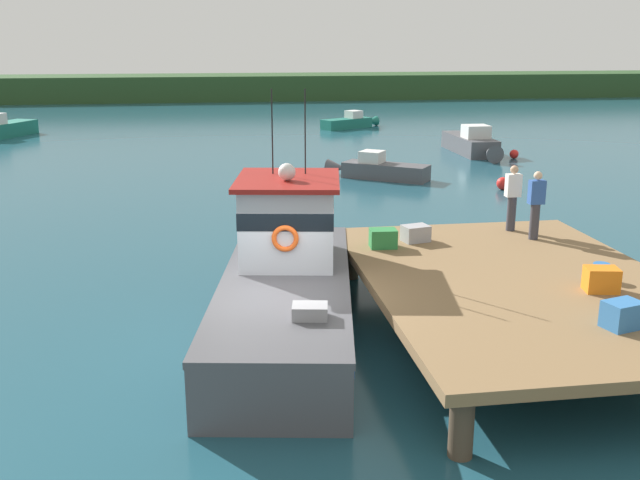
# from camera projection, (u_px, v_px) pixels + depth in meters

# --- Properties ---
(ground_plane) EXTENTS (200.00, 200.00, 0.00)m
(ground_plane) POSITION_uv_depth(u_px,v_px,m) (280.00, 349.00, 14.05)
(ground_plane) COLOR #1E4C5B
(dock) EXTENTS (6.00, 9.00, 1.20)m
(dock) POSITION_uv_depth(u_px,v_px,m) (519.00, 285.00, 14.46)
(dock) COLOR #4C3D2D
(dock) RESTS_ON ground
(main_fishing_boat) EXTENTS (3.82, 9.97, 4.80)m
(main_fishing_boat) POSITION_uv_depth(u_px,v_px,m) (287.00, 278.00, 15.07)
(main_fishing_boat) COLOR #4C4C51
(main_fishing_boat) RESTS_ON ground
(crate_stack_mid_dock) EXTENTS (0.67, 0.54, 0.46)m
(crate_stack_mid_dock) POSITION_uv_depth(u_px,v_px,m) (601.00, 280.00, 13.66)
(crate_stack_mid_dock) COLOR orange
(crate_stack_mid_dock) RESTS_ON dock
(crate_single_far) EXTENTS (0.70, 0.58, 0.45)m
(crate_single_far) POSITION_uv_depth(u_px,v_px,m) (623.00, 315.00, 11.93)
(crate_single_far) COLOR #3370B2
(crate_single_far) RESTS_ON dock
(crate_single_by_cleat) EXTENTS (0.62, 0.47, 0.43)m
(crate_single_by_cleat) POSITION_uv_depth(u_px,v_px,m) (383.00, 238.00, 16.56)
(crate_single_by_cleat) COLOR #2D8442
(crate_single_by_cleat) RESTS_ON dock
(crate_stack_near_edge) EXTENTS (0.69, 0.57, 0.38)m
(crate_stack_near_edge) POSITION_uv_depth(u_px,v_px,m) (416.00, 233.00, 17.07)
(crate_stack_near_edge) COLOR #9E9EA3
(crate_stack_near_edge) RESTS_ON dock
(bait_bucket) EXTENTS (0.32, 0.32, 0.34)m
(bait_bucket) POSITION_uv_depth(u_px,v_px,m) (601.00, 272.00, 14.32)
(bait_bucket) COLOR #2866B2
(bait_bucket) RESTS_ON dock
(deckhand_by_the_boat) EXTENTS (0.36, 0.22, 1.63)m
(deckhand_by_the_boat) POSITION_uv_depth(u_px,v_px,m) (513.00, 197.00, 17.87)
(deckhand_by_the_boat) COLOR #383842
(deckhand_by_the_boat) RESTS_ON dock
(deckhand_further_back) EXTENTS (0.36, 0.22, 1.63)m
(deckhand_further_back) POSITION_uv_depth(u_px,v_px,m) (536.00, 204.00, 17.08)
(deckhand_further_back) COLOR #383842
(deckhand_further_back) RESTS_ON dock
(moored_boat_near_channel) EXTENTS (4.39, 3.04, 1.16)m
(moored_boat_near_channel) POSITION_uv_depth(u_px,v_px,m) (350.00, 122.00, 49.14)
(moored_boat_near_channel) COLOR #196B5B
(moored_boat_near_channel) RESTS_ON ground
(moored_boat_mid_harbor) EXTENTS (4.30, 3.37, 1.17)m
(moored_boat_mid_harbor) POSITION_uv_depth(u_px,v_px,m) (379.00, 169.00, 31.28)
(moored_boat_mid_harbor) COLOR #4C4C51
(moored_boat_mid_harbor) RESTS_ON ground
(moored_boat_far_right) EXTENTS (1.57, 6.07, 1.54)m
(moored_boat_far_right) POSITION_uv_depth(u_px,v_px,m) (472.00, 144.00, 38.01)
(moored_boat_far_right) COLOR #4C4C51
(moored_boat_far_right) RESTS_ON ground
(mooring_buoy_channel_marker) EXTENTS (0.46, 0.46, 0.46)m
(mooring_buoy_channel_marker) POSITION_uv_depth(u_px,v_px,m) (491.00, 240.00, 20.91)
(mooring_buoy_channel_marker) COLOR red
(mooring_buoy_channel_marker) RESTS_ON ground
(mooring_buoy_spare_mooring) EXTENTS (0.51, 0.51, 0.51)m
(mooring_buoy_spare_mooring) POSITION_uv_depth(u_px,v_px,m) (503.00, 184.00, 28.94)
(mooring_buoy_spare_mooring) COLOR red
(mooring_buoy_spare_mooring) RESTS_ON ground
(mooring_buoy_outer) EXTENTS (0.45, 0.45, 0.45)m
(mooring_buoy_outer) POSITION_uv_depth(u_px,v_px,m) (514.00, 154.00, 36.58)
(mooring_buoy_outer) COLOR red
(mooring_buoy_outer) RESTS_ON ground
(far_shoreline) EXTENTS (120.00, 8.00, 2.40)m
(far_shoreline) POSITION_uv_depth(u_px,v_px,m) (220.00, 87.00, 72.82)
(far_shoreline) COLOR #284723
(far_shoreline) RESTS_ON ground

